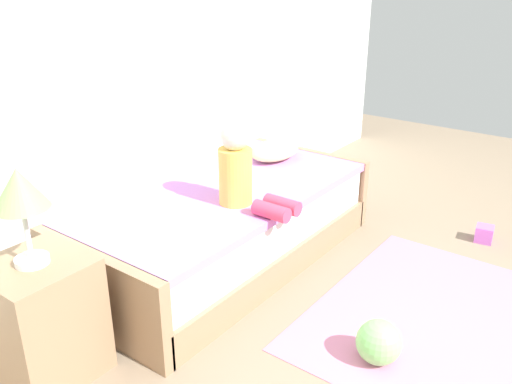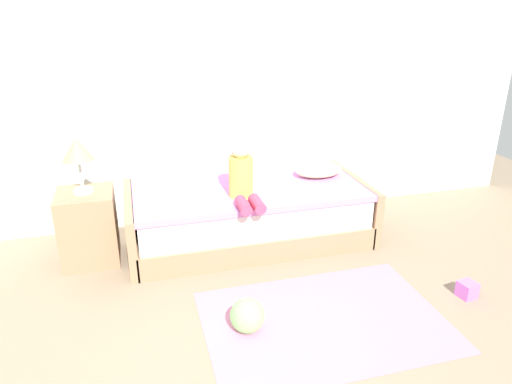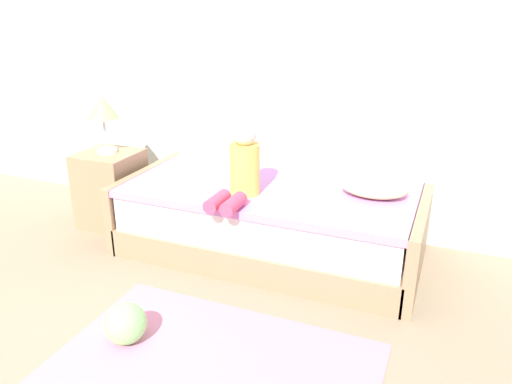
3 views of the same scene
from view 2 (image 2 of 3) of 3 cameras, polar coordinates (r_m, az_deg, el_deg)
wall_rear at (r=4.32m, az=-10.02°, el=14.59°), size 7.20×0.10×2.90m
bed at (r=4.16m, az=-0.91°, el=-2.66°), size 2.11×1.00×0.50m
nightstand at (r=4.03m, az=-19.80°, el=-4.02°), size 0.44×0.44×0.60m
table_lamp at (r=3.81m, az=-21.00°, el=4.64°), size 0.24×0.24×0.45m
child_figure at (r=3.76m, az=-1.70°, el=2.14°), size 0.20×0.51×0.50m
pillow at (r=4.34m, az=7.67°, el=2.74°), size 0.44×0.30×0.13m
toy_ball at (r=3.10m, az=-1.07°, el=-14.89°), size 0.23×0.23×0.23m
area_rug at (r=3.28m, az=8.31°, el=-15.30°), size 1.60×1.10×0.01m
toy_block at (r=3.77m, az=24.43°, el=-10.81°), size 0.13×0.13×0.12m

